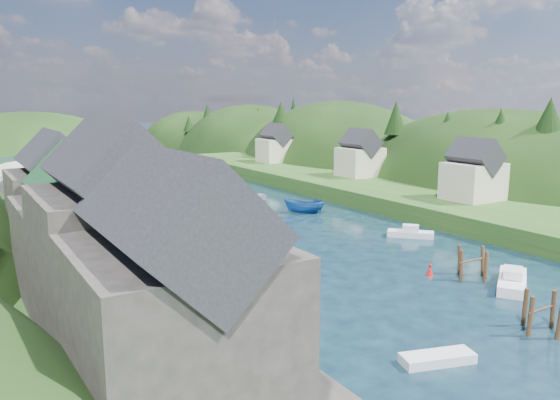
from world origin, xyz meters
TOP-DOWN VIEW (x-y plane):
  - ground at (0.00, 50.00)m, footprint 600.00×600.00m
  - hillside_right at (45.00, 75.00)m, footprint 36.00×245.56m
  - far_hills at (1.22, 174.01)m, footprint 103.00×68.00m
  - hill_trees at (-0.77, 65.24)m, footprint 91.61×148.10m
  - quay_left at (-24.00, 20.00)m, footprint 12.00×110.00m
  - quayside_buildings at (-26.00, 6.39)m, footprint 8.00×35.84m
  - boat_sheds at (-26.00, 39.00)m, footprint 7.00×21.00m
  - terrace_right at (25.00, 40.00)m, footprint 16.00×120.00m
  - right_bank_cottages at (28.00, 48.33)m, footprint 9.00×59.24m
  - piling_cluster_near at (0.26, -5.71)m, footprint 3.10×2.90m
  - piling_cluster_far at (5.74, 4.56)m, footprint 3.41×3.16m
  - channel_buoy_near at (3.10, 7.06)m, footprint 0.70×0.70m
  - channel_buoy_far at (-2.97, 25.46)m, footprint 0.70×0.70m
  - moored_boats at (-2.89, 16.69)m, footprint 34.31×95.92m

SIDE VIEW (x-z plane):
  - far_hills at x=1.22m, z-range -32.80..11.20m
  - hillside_right at x=45.00m, z-range -31.41..16.59m
  - ground at x=0.00m, z-range 0.00..0.00m
  - channel_buoy_near at x=3.10m, z-range -0.07..1.03m
  - channel_buoy_far at x=-2.97m, z-range -0.07..1.03m
  - moored_boats at x=-2.89m, z-range -0.52..1.93m
  - quay_left at x=-24.00m, z-range 0.00..2.00m
  - piling_cluster_far at x=5.74m, z-range -0.57..2.78m
  - piling_cluster_near at x=0.26m, z-range -0.57..2.86m
  - terrace_right at x=25.00m, z-range 0.00..2.40m
  - boat_sheds at x=-26.00m, z-range 1.52..9.02m
  - right_bank_cottages at x=28.00m, z-range 1.64..10.05m
  - quayside_buildings at x=-26.00m, z-range 0.64..13.54m
  - hill_trees at x=-0.77m, z-range 4.83..17.47m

